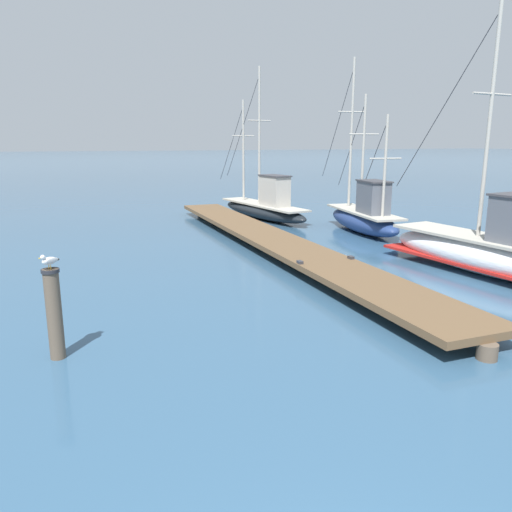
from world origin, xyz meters
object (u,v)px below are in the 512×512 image
(fishing_boat_1, at_px, (490,250))
(fishing_boat_3, at_px, (265,206))
(mooring_piling, at_px, (54,312))
(fishing_boat_0, at_px, (365,215))
(perched_seagull, at_px, (49,260))

(fishing_boat_1, distance_m, fishing_boat_3, 12.07)
(fishing_boat_1, xyz_separation_m, fishing_boat_3, (-1.90, 11.92, -0.06))
(fishing_boat_3, xyz_separation_m, mooring_piling, (-9.57, -13.38, 0.20))
(fishing_boat_0, bearing_deg, fishing_boat_1, -94.06)
(fishing_boat_1, relative_size, fishing_boat_3, 0.93)
(fishing_boat_0, bearing_deg, mooring_piling, -144.73)
(fishing_boat_0, relative_size, fishing_boat_3, 0.94)
(fishing_boat_1, distance_m, mooring_piling, 11.56)
(fishing_boat_0, distance_m, fishing_boat_3, 5.47)
(fishing_boat_0, height_order, fishing_boat_1, fishing_boat_1)
(fishing_boat_1, relative_size, mooring_piling, 4.64)
(fishing_boat_1, xyz_separation_m, mooring_piling, (-11.47, -1.47, 0.14))
(fishing_boat_3, distance_m, mooring_piling, 16.45)
(fishing_boat_3, relative_size, perched_seagull, 24.34)
(fishing_boat_1, relative_size, perched_seagull, 22.58)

